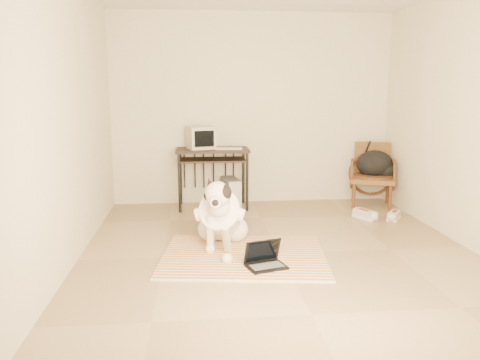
{
  "coord_description": "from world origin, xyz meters",
  "views": [
    {
      "loc": [
        -0.85,
        -4.46,
        1.66
      ],
      "look_at": [
        -0.38,
        0.19,
        0.73
      ],
      "focal_mm": 35.0,
      "sensor_mm": 36.0,
      "label": 1
    }
  ],
  "objects": [
    {
      "name": "pc_tower",
      "position": [
        -0.34,
        1.91,
        0.21
      ],
      "size": [
        0.27,
        0.47,
        0.42
      ],
      "color": "#4F4F51",
      "rests_on": "floor"
    },
    {
      "name": "crt_monitor",
      "position": [
        -0.75,
        1.97,
        0.99
      ],
      "size": [
        0.42,
        0.4,
        0.31
      ],
      "color": "#B5AA8E",
      "rests_on": "computer_desk"
    },
    {
      "name": "sneaker_right",
      "position": [
        1.69,
        1.1,
        0.05
      ],
      "size": [
        0.27,
        0.3,
        0.1
      ],
      "color": "silver",
      "rests_on": "floor"
    },
    {
      "name": "wall_left",
      "position": [
        -2.0,
        0.0,
        1.35
      ],
      "size": [
        0.0,
        4.5,
        4.5
      ],
      "primitive_type": "plane",
      "rotation": [
        1.57,
        0.0,
        1.57
      ],
      "color": "beige",
      "rests_on": "floor"
    },
    {
      "name": "wall_back",
      "position": [
        0.0,
        2.25,
        1.35
      ],
      "size": [
        4.5,
        0.0,
        4.5
      ],
      "primitive_type": "plane",
      "rotation": [
        1.57,
        0.0,
        0.0
      ],
      "color": "beige",
      "rests_on": "floor"
    },
    {
      "name": "sneaker_left",
      "position": [
        1.34,
        1.17,
        0.05
      ],
      "size": [
        0.26,
        0.35,
        0.11
      ],
      "color": "silver",
      "rests_on": "floor"
    },
    {
      "name": "computer_desk",
      "position": [
        -0.59,
        1.93,
        0.72
      ],
      "size": [
        1.0,
        0.56,
        0.83
      ],
      "color": "black",
      "rests_on": "floor"
    },
    {
      "name": "backpack",
      "position": [
        1.73,
        1.86,
        0.58
      ],
      "size": [
        0.55,
        0.43,
        0.38
      ],
      "color": "black",
      "rests_on": "rattan_chair"
    },
    {
      "name": "dog",
      "position": [
        -0.57,
        0.26,
        0.33
      ],
      "size": [
        0.55,
        1.15,
        0.82
      ],
      "color": "white",
      "rests_on": "rug"
    },
    {
      "name": "laptop",
      "position": [
        -0.21,
        -0.38,
        0.08
      ],
      "size": [
        0.41,
        0.35,
        0.25
      ],
      "color": "black",
      "rests_on": "rug"
    },
    {
      "name": "floor",
      "position": [
        0.0,
        0.0,
        0.0
      ],
      "size": [
        4.5,
        4.5,
        0.0
      ],
      "primitive_type": "plane",
      "color": "#907858",
      "rests_on": "ground"
    },
    {
      "name": "desk_keyboard",
      "position": [
        -0.37,
        1.86,
        0.84
      ],
      "size": [
        0.37,
        0.17,
        0.02
      ],
      "primitive_type": "cube",
      "rotation": [
        0.0,
        0.0,
        -0.09
      ],
      "color": "#B5AA8E",
      "rests_on": "computer_desk"
    },
    {
      "name": "wall_front",
      "position": [
        0.0,
        -2.25,
        1.35
      ],
      "size": [
        4.5,
        0.0,
        4.5
      ],
      "primitive_type": "plane",
      "rotation": [
        -1.57,
        0.0,
        0.0
      ],
      "color": "beige",
      "rests_on": "floor"
    },
    {
      "name": "rug",
      "position": [
        -0.37,
        -0.06,
        0.01
      ],
      "size": [
        1.76,
        1.43,
        0.02
      ],
      "color": "orange",
      "rests_on": "floor"
    },
    {
      "name": "wall_right",
      "position": [
        2.0,
        0.0,
        1.35
      ],
      "size": [
        0.0,
        4.5,
        4.5
      ],
      "primitive_type": "plane",
      "rotation": [
        1.57,
        0.0,
        -1.57
      ],
      "color": "beige",
      "rests_on": "floor"
    },
    {
      "name": "rattan_chair",
      "position": [
        1.67,
        1.85,
        0.45
      ],
      "size": [
        0.73,
        0.72,
        0.89
      ],
      "color": "brown",
      "rests_on": "floor"
    }
  ]
}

